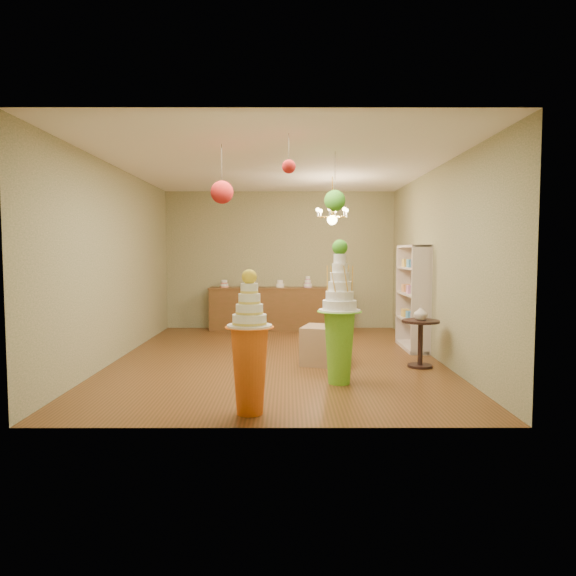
{
  "coord_description": "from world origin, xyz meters",
  "views": [
    {
      "loc": [
        0.16,
        -8.05,
        1.68
      ],
      "look_at": [
        0.17,
        0.0,
        1.11
      ],
      "focal_mm": 32.0,
      "sensor_mm": 36.0,
      "label": 1
    }
  ],
  "objects_px": {
    "pedestal_orange": "(250,357)",
    "sideboard": "(280,308)",
    "pedestal_green": "(339,327)",
    "round_table": "(420,337)"
  },
  "relations": [
    {
      "from": "round_table",
      "to": "sideboard",
      "type": "bearing_deg",
      "value": 120.11
    },
    {
      "from": "sideboard",
      "to": "round_table",
      "type": "height_order",
      "value": "sideboard"
    },
    {
      "from": "pedestal_orange",
      "to": "sideboard",
      "type": "xyz_separation_m",
      "value": [
        0.23,
        5.78,
        -0.12
      ]
    },
    {
      "from": "sideboard",
      "to": "round_table",
      "type": "xyz_separation_m",
      "value": [
        2.1,
        -3.62,
        -0.03
      ]
    },
    {
      "from": "pedestal_orange",
      "to": "sideboard",
      "type": "height_order",
      "value": "pedestal_orange"
    },
    {
      "from": "round_table",
      "to": "pedestal_green",
      "type": "bearing_deg",
      "value": -143.9
    },
    {
      "from": "pedestal_green",
      "to": "round_table",
      "type": "xyz_separation_m",
      "value": [
        1.28,
        0.93,
        -0.28
      ]
    },
    {
      "from": "pedestal_green",
      "to": "round_table",
      "type": "bearing_deg",
      "value": 36.1
    },
    {
      "from": "pedestal_green",
      "to": "sideboard",
      "type": "height_order",
      "value": "pedestal_green"
    },
    {
      "from": "pedestal_green",
      "to": "round_table",
      "type": "distance_m",
      "value": 1.61
    }
  ]
}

